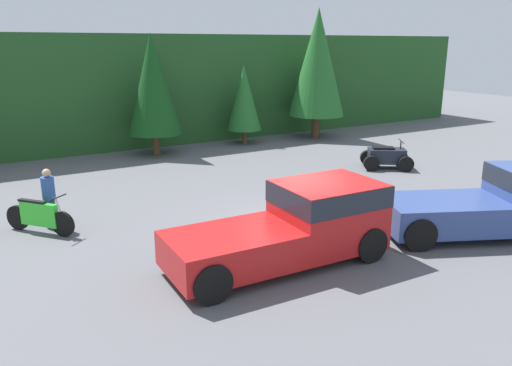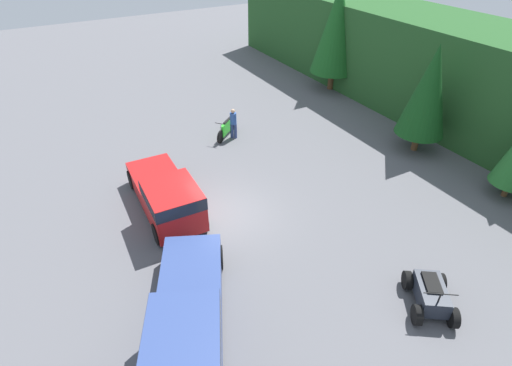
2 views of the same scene
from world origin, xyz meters
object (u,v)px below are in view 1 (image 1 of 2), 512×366
at_px(pickup_truck_red, 298,222).
at_px(rider_person, 49,196).
at_px(dirt_bike, 40,217).
at_px(quad_atv, 386,157).
at_px(pickup_truck_second, 512,200).

bearing_deg(pickup_truck_red, rider_person, 133.09).
height_order(pickup_truck_red, dirt_bike, pickup_truck_red).
height_order(dirt_bike, quad_atv, quad_atv).
distance_m(pickup_truck_red, pickup_truck_second, 6.35).
distance_m(pickup_truck_second, rider_person, 13.03).
bearing_deg(rider_person, quad_atv, 40.51).
bearing_deg(rider_person, pickup_truck_red, -9.50).
bearing_deg(pickup_truck_second, quad_atv, 95.46).
relative_size(pickup_truck_red, quad_atv, 2.22).
relative_size(quad_atv, rider_person, 1.39).
xyz_separation_m(pickup_truck_red, dirt_bike, (-5.17, 5.18, -0.50)).
xyz_separation_m(pickup_truck_second, rider_person, (-10.99, 7.00, -0.03)).
bearing_deg(dirt_bike, pickup_truck_red, 5.04).
height_order(pickup_truck_red, quad_atv, pickup_truck_red).
relative_size(pickup_truck_second, rider_person, 3.52).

